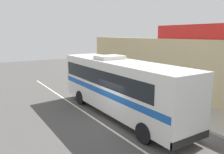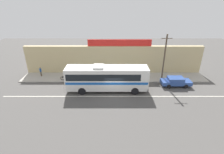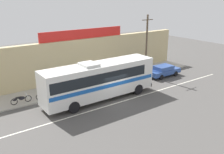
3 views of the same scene
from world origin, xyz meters
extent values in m
plane|color=#4F4C49|center=(0.00, 0.00, 0.00)|extent=(70.00, 70.00, 0.00)
cube|color=#A8A399|center=(0.00, 5.20, 0.07)|extent=(30.00, 3.60, 0.14)
cube|color=tan|center=(0.00, 7.35, 2.40)|extent=(30.00, 0.70, 4.80)
cube|color=red|center=(0.97, 7.35, 5.35)|extent=(10.56, 0.12, 1.10)
cube|color=silver|center=(0.00, -0.80, 0.00)|extent=(30.00, 0.14, 0.01)
cube|color=silver|center=(-1.00, 0.89, 1.99)|extent=(11.30, 2.48, 3.10)
cube|color=black|center=(-1.45, 0.89, 2.54)|extent=(9.94, 2.50, 0.96)
cube|color=#1956B2|center=(-1.00, 0.89, 1.69)|extent=(11.07, 2.49, 0.36)
cube|color=black|center=(4.62, 0.89, 2.44)|extent=(0.04, 2.23, 1.40)
cube|color=black|center=(4.61, 0.89, 0.62)|extent=(0.12, 2.48, 0.36)
cube|color=silver|center=(-2.13, 0.89, 3.66)|extent=(1.40, 1.73, 0.24)
cylinder|color=black|center=(2.84, 2.04, 0.52)|extent=(1.04, 0.32, 1.04)
cylinder|color=black|center=(2.84, -0.26, 0.52)|extent=(1.04, 0.32, 1.04)
cylinder|color=black|center=(-4.39, 2.04, 0.52)|extent=(1.04, 0.32, 1.04)
cylinder|color=black|center=(-4.39, -0.26, 0.52)|extent=(1.04, 0.32, 1.04)
cube|color=#2D4C93|center=(9.29, 2.30, 0.61)|extent=(4.37, 1.73, 0.56)
cube|color=#2D4C93|center=(9.19, 2.30, 1.13)|extent=(2.27, 1.56, 0.48)
cube|color=black|center=(10.04, 2.30, 1.09)|extent=(0.21, 1.45, 0.34)
cylinder|color=black|center=(10.56, 3.12, 0.31)|extent=(0.62, 0.20, 0.62)
cylinder|color=black|center=(10.56, 1.48, 0.31)|extent=(0.62, 0.20, 0.62)
cylinder|color=black|center=(8.03, 3.12, 0.31)|extent=(0.62, 0.20, 0.62)
cylinder|color=black|center=(8.03, 1.48, 0.31)|extent=(0.62, 0.20, 0.62)
cylinder|color=brown|center=(7.53, 3.74, 3.80)|extent=(0.22, 0.22, 7.32)
cylinder|color=brown|center=(7.53, 3.74, 6.86)|extent=(1.60, 0.10, 0.10)
torus|color=black|center=(-4.70, 3.76, 0.45)|extent=(0.62, 0.06, 0.62)
torus|color=black|center=(-5.98, 3.76, 0.45)|extent=(0.62, 0.06, 0.62)
cylinder|color=silver|center=(-4.78, 3.76, 0.75)|extent=(0.34, 0.04, 0.65)
cylinder|color=silver|center=(-4.88, 3.76, 1.07)|extent=(0.03, 0.56, 0.03)
ellipsoid|color=black|center=(-5.28, 3.76, 0.63)|extent=(0.56, 0.22, 0.34)
cube|color=black|center=(-5.57, 3.76, 0.75)|extent=(0.52, 0.20, 0.10)
ellipsoid|color=black|center=(-5.92, 3.76, 0.59)|extent=(0.36, 0.14, 0.16)
torus|color=black|center=(-6.93, 4.00, 0.45)|extent=(0.62, 0.06, 0.62)
torus|color=black|center=(-8.19, 4.00, 0.45)|extent=(0.62, 0.06, 0.62)
cylinder|color=silver|center=(-7.01, 4.00, 0.75)|extent=(0.34, 0.04, 0.65)
cylinder|color=silver|center=(-7.11, 4.00, 1.07)|extent=(0.03, 0.56, 0.03)
ellipsoid|color=black|center=(-7.50, 4.00, 0.63)|extent=(0.56, 0.22, 0.34)
cube|color=black|center=(-7.79, 4.00, 0.75)|extent=(0.52, 0.20, 0.10)
ellipsoid|color=black|center=(-8.13, 4.00, 0.59)|extent=(0.36, 0.14, 0.16)
cylinder|color=brown|center=(-12.16, 5.65, 0.52)|extent=(0.13, 0.13, 0.77)
cylinder|color=brown|center=(-12.16, 5.47, 0.52)|extent=(0.13, 0.13, 0.77)
cylinder|color=#23519E|center=(-12.16, 5.56, 1.20)|extent=(0.30, 0.30, 0.58)
sphere|color=#A37556|center=(-12.16, 5.56, 1.62)|extent=(0.21, 0.21, 0.21)
cylinder|color=#23519E|center=(-12.16, 5.76, 1.23)|extent=(0.08, 0.08, 0.53)
cylinder|color=#23519E|center=(-12.16, 5.36, 1.23)|extent=(0.08, 0.08, 0.53)
camera|label=1|loc=(10.42, -6.96, 5.19)|focal=35.78mm
camera|label=2|loc=(-0.29, -20.93, 12.25)|focal=27.79mm
camera|label=3|loc=(-12.70, -17.55, 9.53)|focal=39.24mm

